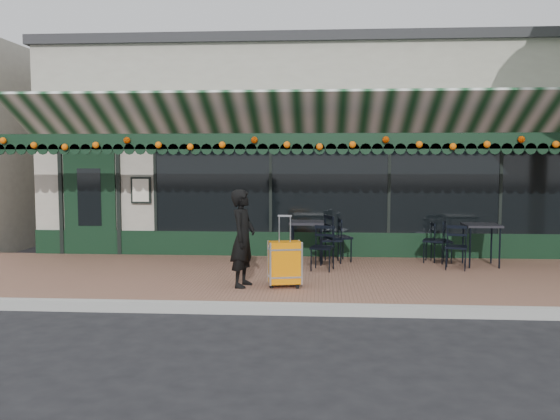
# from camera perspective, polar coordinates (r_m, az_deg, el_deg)

# --- Properties ---
(ground) EXTENTS (80.00, 80.00, 0.00)m
(ground) POSITION_cam_1_polar(r_m,az_deg,el_deg) (8.36, 3.69, -9.90)
(ground) COLOR black
(ground) RESTS_ON ground
(sidewalk) EXTENTS (18.00, 4.00, 0.15)m
(sidewalk) POSITION_cam_1_polar(r_m,az_deg,el_deg) (10.29, 3.75, -6.66)
(sidewalk) COLOR brown
(sidewalk) RESTS_ON ground
(curb) EXTENTS (18.00, 0.16, 0.15)m
(curb) POSITION_cam_1_polar(r_m,az_deg,el_deg) (8.26, 3.69, -9.53)
(curb) COLOR #9E9E99
(curb) RESTS_ON ground
(restaurant_building) EXTENTS (12.00, 9.60, 4.50)m
(restaurant_building) POSITION_cam_1_polar(r_m,az_deg,el_deg) (15.92, 3.88, 5.35)
(restaurant_building) COLOR #9C9587
(restaurant_building) RESTS_ON ground
(woman) EXTENTS (0.47, 0.62, 1.52)m
(woman) POSITION_cam_1_polar(r_m,az_deg,el_deg) (9.24, -3.59, -2.73)
(woman) COLOR black
(woman) RESTS_ON sidewalk
(suitcase) EXTENTS (0.53, 0.37, 1.12)m
(suitcase) POSITION_cam_1_polar(r_m,az_deg,el_deg) (9.22, 0.47, -5.16)
(suitcase) COLOR orange
(suitcase) RESTS_ON sidewalk
(cafe_table_a) EXTENTS (0.64, 0.64, 0.79)m
(cafe_table_a) POSITION_cam_1_polar(r_m,az_deg,el_deg) (11.65, 18.82, -1.68)
(cafe_table_a) COLOR black
(cafe_table_a) RESTS_ON sidewalk
(cafe_table_b) EXTENTS (0.65, 0.65, 0.80)m
(cafe_table_b) POSITION_cam_1_polar(r_m,az_deg,el_deg) (11.34, 2.60, -1.52)
(cafe_table_b) COLOR black
(cafe_table_b) RESTS_ON sidewalk
(chair_a_left) EXTENTS (0.52, 0.52, 0.83)m
(chair_a_left) POSITION_cam_1_polar(r_m,az_deg,el_deg) (11.81, 14.63, -2.91)
(chair_a_left) COLOR black
(chair_a_left) RESTS_ON sidewalk
(chair_a_right) EXTENTS (0.40, 0.40, 0.78)m
(chair_a_right) POSITION_cam_1_polar(r_m,az_deg,el_deg) (11.90, 15.27, -2.99)
(chair_a_right) COLOR black
(chair_a_right) RESTS_ON sidewalk
(chair_a_front) EXTENTS (0.49, 0.49, 0.80)m
(chair_a_front) POSITION_cam_1_polar(r_m,az_deg,el_deg) (11.18, 16.59, -3.47)
(chair_a_front) COLOR black
(chair_a_front) RESTS_ON sidewalk
(chair_b_left) EXTENTS (0.48, 0.48, 0.87)m
(chair_b_left) POSITION_cam_1_polar(r_m,az_deg,el_deg) (11.46, 4.87, -2.92)
(chair_b_left) COLOR black
(chair_b_left) RESTS_ON sidewalk
(chair_b_right) EXTENTS (0.60, 0.60, 0.92)m
(chair_b_right) POSITION_cam_1_polar(r_m,az_deg,el_deg) (11.60, 5.63, -2.69)
(chair_b_right) COLOR black
(chair_b_right) RESTS_ON sidewalk
(chair_b_front) EXTENTS (0.49, 0.49, 0.81)m
(chair_b_front) POSITION_cam_1_polar(r_m,az_deg,el_deg) (10.64, 4.11, -3.67)
(chair_b_front) COLOR black
(chair_b_front) RESTS_ON sidewalk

